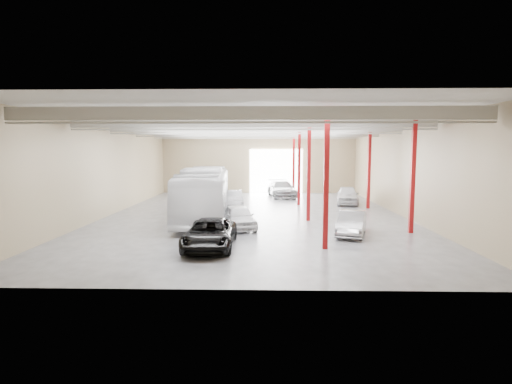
{
  "coord_description": "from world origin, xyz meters",
  "views": [
    {
      "loc": [
        0.8,
        -29.72,
        4.97
      ],
      "look_at": [
        0.18,
        -3.79,
        2.2
      ],
      "focal_mm": 28.0,
      "sensor_mm": 36.0,
      "label": 1
    }
  ],
  "objects_px": {
    "car_row_b": "(233,199)",
    "car_right_near": "(352,223)",
    "black_sedan": "(210,234)",
    "car_row_c": "(282,189)",
    "coach_bus": "(204,193)",
    "car_right_far": "(347,195)",
    "car_row_a": "(239,217)"
  },
  "relations": [
    {
      "from": "car_row_b",
      "to": "car_right_near",
      "type": "height_order",
      "value": "car_row_b"
    },
    {
      "from": "black_sedan",
      "to": "car_row_c",
      "type": "height_order",
      "value": "car_row_c"
    },
    {
      "from": "coach_bus",
      "to": "car_right_far",
      "type": "height_order",
      "value": "coach_bus"
    },
    {
      "from": "black_sedan",
      "to": "car_right_near",
      "type": "height_order",
      "value": "black_sedan"
    },
    {
      "from": "car_row_b",
      "to": "black_sedan",
      "type": "bearing_deg",
      "value": -97.65
    },
    {
      "from": "coach_bus",
      "to": "black_sedan",
      "type": "xyz_separation_m",
      "value": [
        1.59,
        -8.59,
        -1.11
      ]
    },
    {
      "from": "car_right_near",
      "to": "car_row_b",
      "type": "bearing_deg",
      "value": 142.34
    },
    {
      "from": "black_sedan",
      "to": "car_right_far",
      "type": "relative_size",
      "value": 1.09
    },
    {
      "from": "car_row_c",
      "to": "car_right_far",
      "type": "distance_m",
      "value": 7.83
    },
    {
      "from": "car_right_far",
      "to": "black_sedan",
      "type": "bearing_deg",
      "value": -111.65
    },
    {
      "from": "black_sedan",
      "to": "car_right_near",
      "type": "distance_m",
      "value": 8.52
    },
    {
      "from": "car_row_c",
      "to": "car_row_b",
      "type": "bearing_deg",
      "value": -129.44
    },
    {
      "from": "black_sedan",
      "to": "car_right_near",
      "type": "xyz_separation_m",
      "value": [
        7.84,
        3.35,
        -0.03
      ]
    },
    {
      "from": "car_row_a",
      "to": "car_right_near",
      "type": "relative_size",
      "value": 1.02
    },
    {
      "from": "black_sedan",
      "to": "car_right_far",
      "type": "bearing_deg",
      "value": 58.39
    },
    {
      "from": "car_row_a",
      "to": "car_row_b",
      "type": "distance_m",
      "value": 9.34
    },
    {
      "from": "car_row_b",
      "to": "car_right_far",
      "type": "xyz_separation_m",
      "value": [
        10.3,
        2.24,
        0.09
      ]
    },
    {
      "from": "car_right_near",
      "to": "car_right_far",
      "type": "height_order",
      "value": "car_right_far"
    },
    {
      "from": "car_right_near",
      "to": "car_row_c",
      "type": "bearing_deg",
      "value": 117.34
    },
    {
      "from": "car_row_a",
      "to": "car_right_near",
      "type": "height_order",
      "value": "car_row_a"
    },
    {
      "from": "car_row_c",
      "to": "coach_bus",
      "type": "bearing_deg",
      "value": -122.94
    },
    {
      "from": "coach_bus",
      "to": "car_row_c",
      "type": "bearing_deg",
      "value": 61.3
    },
    {
      "from": "coach_bus",
      "to": "car_row_b",
      "type": "height_order",
      "value": "coach_bus"
    },
    {
      "from": "black_sedan",
      "to": "car_right_far",
      "type": "xyz_separation_m",
      "value": [
        10.3,
        16.71,
        0.09
      ]
    },
    {
      "from": "black_sedan",
      "to": "car_row_b",
      "type": "height_order",
      "value": "car_row_b"
    },
    {
      "from": "car_row_a",
      "to": "car_right_near",
      "type": "bearing_deg",
      "value": -31.09
    },
    {
      "from": "coach_bus",
      "to": "car_right_near",
      "type": "relative_size",
      "value": 3.15
    },
    {
      "from": "car_right_near",
      "to": "car_right_far",
      "type": "relative_size",
      "value": 0.88
    },
    {
      "from": "black_sedan",
      "to": "car_row_c",
      "type": "relative_size",
      "value": 0.88
    },
    {
      "from": "car_row_c",
      "to": "car_right_far",
      "type": "relative_size",
      "value": 1.24
    },
    {
      "from": "coach_bus",
      "to": "car_row_c",
      "type": "height_order",
      "value": "coach_bus"
    },
    {
      "from": "car_row_b",
      "to": "car_row_c",
      "type": "xyz_separation_m",
      "value": [
        4.5,
        7.5,
        0.13
      ]
    }
  ]
}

